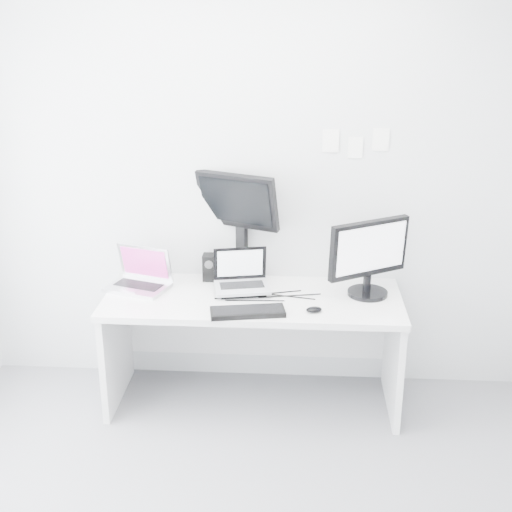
% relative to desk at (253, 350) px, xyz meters
% --- Properties ---
extents(back_wall, '(3.60, 0.00, 3.60)m').
position_rel_desk_xyz_m(back_wall, '(0.00, 0.35, 0.99)').
color(back_wall, silver).
rests_on(back_wall, ground).
extents(desk, '(1.80, 0.70, 0.73)m').
position_rel_desk_xyz_m(desk, '(0.00, 0.00, 0.00)').
color(desk, silver).
rests_on(desk, ground).
extents(macbook, '(0.43, 0.37, 0.27)m').
position_rel_desk_xyz_m(macbook, '(-0.73, 0.07, 0.50)').
color(macbook, '#BCBCC1').
rests_on(macbook, desk).
extents(speaker, '(0.09, 0.09, 0.17)m').
position_rel_desk_xyz_m(speaker, '(-0.29, 0.25, 0.45)').
color(speaker, black).
rests_on(speaker, desk).
extents(dell_laptop, '(0.37, 0.32, 0.27)m').
position_rel_desk_xyz_m(dell_laptop, '(-0.07, 0.05, 0.50)').
color(dell_laptop, '#ABADB3').
rests_on(dell_laptop, desk).
extents(rear_monitor, '(0.56, 0.38, 0.72)m').
position_rel_desk_xyz_m(rear_monitor, '(-0.11, 0.31, 0.73)').
color(rear_monitor, black).
rests_on(rear_monitor, desk).
extents(samsung_monitor, '(0.58, 0.48, 0.49)m').
position_rel_desk_xyz_m(samsung_monitor, '(0.70, 0.07, 0.61)').
color(samsung_monitor, black).
rests_on(samsung_monitor, desk).
extents(keyboard, '(0.45, 0.22, 0.03)m').
position_rel_desk_xyz_m(keyboard, '(-0.01, -0.25, 0.38)').
color(keyboard, black).
rests_on(keyboard, desk).
extents(mouse, '(0.11, 0.08, 0.03)m').
position_rel_desk_xyz_m(mouse, '(0.37, -0.20, 0.38)').
color(mouse, black).
rests_on(mouse, desk).
extents(wall_note_0, '(0.10, 0.00, 0.14)m').
position_rel_desk_xyz_m(wall_note_0, '(0.45, 0.34, 1.26)').
color(wall_note_0, white).
rests_on(wall_note_0, back_wall).
extents(wall_note_1, '(0.09, 0.00, 0.13)m').
position_rel_desk_xyz_m(wall_note_1, '(0.60, 0.34, 1.22)').
color(wall_note_1, white).
rests_on(wall_note_1, back_wall).
extents(wall_note_2, '(0.10, 0.00, 0.14)m').
position_rel_desk_xyz_m(wall_note_2, '(0.75, 0.34, 1.26)').
color(wall_note_2, white).
rests_on(wall_note_2, back_wall).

